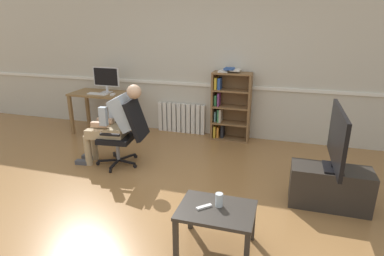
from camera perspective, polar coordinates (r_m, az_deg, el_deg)
The scene contains 15 objects.
ground_plane at distance 3.80m, azimuth -6.03°, elevation -13.89°, with size 18.00×18.00×0.00m, color olive.
back_wall at distance 5.77m, azimuth 3.78°, elevation 11.83°, with size 12.00×0.13×2.70m.
computer_desk at distance 6.19m, azimuth -15.52°, elevation 4.98°, with size 1.15×0.60×0.76m.
imac_monitor at distance 6.15m, azimuth -15.00°, elevation 8.60°, with size 0.52×0.14×0.46m.
keyboard at distance 6.05m, azimuth -16.38°, elevation 5.84°, with size 0.38×0.12×0.02m, color white.
computer_mouse at distance 5.92m, azimuth -13.90°, elevation 5.83°, with size 0.06×0.10×0.03m, color white.
bookshelf at distance 5.65m, azimuth 6.52°, elevation 3.85°, with size 0.66×0.29×1.27m.
radiator at distance 6.04m, azimuth -1.88°, elevation 1.78°, with size 0.91×0.08×0.56m.
office_chair at distance 4.68m, azimuth -11.68°, elevation -0.51°, with size 0.76×0.63×0.99m.
person_seated at distance 4.70m, azimuth -13.63°, elevation 0.98°, with size 1.04×0.43×1.20m.
tv_stand at distance 4.02m, azimuth 23.23°, elevation -9.62°, with size 0.87×0.38×0.47m.
tv_screen at distance 3.79m, azimuth 24.39°, elevation -1.71°, with size 0.20×1.02×0.68m.
coffee_table at distance 3.02m, azimuth 4.33°, elevation -15.06°, with size 0.69×0.51×0.42m.
drinking_glass at distance 3.00m, azimuth 4.81°, elevation -12.59°, with size 0.07×0.07×0.13m, color silver.
spare_remote at distance 2.99m, azimuth 2.14°, elevation -13.81°, with size 0.04×0.15×0.02m, color white.
Camera 1 is at (1.28, -2.93, 2.04)m, focal length 30.05 mm.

